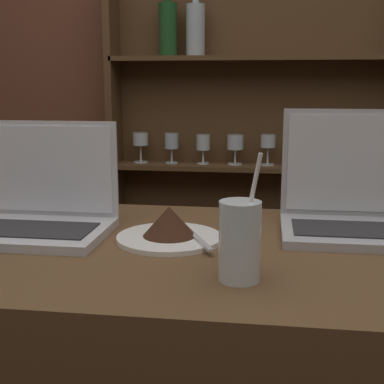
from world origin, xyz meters
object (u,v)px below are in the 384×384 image
Objects in this scene: cake_plate at (169,228)px; water_glass at (240,241)px; laptop_near at (39,208)px; laptop_far at (355,205)px.

cake_plate is 0.25m from water_glass.
laptop_near reaches higher than cake_plate.
cake_plate is (-0.38, -0.12, -0.03)m from laptop_far.
water_glass is at bearing -27.34° from laptop_near.
laptop_far reaches higher than cake_plate.
laptop_near is 0.29m from cake_plate.
water_glass is at bearing -52.87° from cake_plate.
laptop_near is at bearing -171.99° from laptop_far.
laptop_near is 1.45× the size of cake_plate.
laptop_far reaches higher than water_glass.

